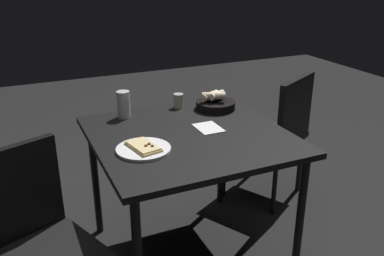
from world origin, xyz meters
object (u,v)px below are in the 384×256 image
chair_far (276,129)px  chair_near (31,239)px  pepper_shaker (178,101)px  pizza_plate (143,149)px  bread_basket (215,103)px  beer_glass (124,106)px  dining_table (189,145)px

chair_far → chair_near: bearing=109.5°
pepper_shaker → chair_near: (-0.61, 0.90, -0.27)m
pizza_plate → chair_near: 0.59m
bread_basket → chair_near: 1.22m
pizza_plate → chair_far: size_ratio=0.29×
beer_glass → pepper_shaker: 0.34m
pepper_shaker → dining_table: bearing=164.8°
dining_table → chair_far: (0.32, -0.76, -0.16)m
dining_table → pizza_plate: bearing=111.1°
beer_glass → pepper_shaker: beer_glass is taller
chair_near → chair_far: size_ratio=0.98×
dining_table → beer_glass: (0.35, 0.23, 0.13)m
beer_glass → chair_near: beer_glass is taller
bread_basket → chair_near: bearing=114.9°
bread_basket → chair_far: chair_far is taller
pepper_shaker → beer_glass: bearing=95.3°
beer_glass → chair_near: size_ratio=0.17×
beer_glass → pepper_shaker: (0.03, -0.33, -0.03)m
pepper_shaker → chair_near: bearing=124.2°
dining_table → beer_glass: bearing=33.3°
dining_table → chair_far: chair_far is taller
pizza_plate → chair_near: chair_near is taller
dining_table → pepper_shaker: bearing=-15.2°
chair_far → pepper_shaker: bearing=84.8°
dining_table → chair_far: 0.84m
bread_basket → pepper_shaker: bread_basket is taller
bread_basket → chair_near: chair_near is taller
pizza_plate → pepper_shaker: size_ratio=3.01×
beer_glass → chair_far: 1.04m
dining_table → chair_far: bearing=-67.2°
dining_table → chair_near: size_ratio=1.11×
pizza_plate → beer_glass: (0.46, -0.04, 0.05)m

